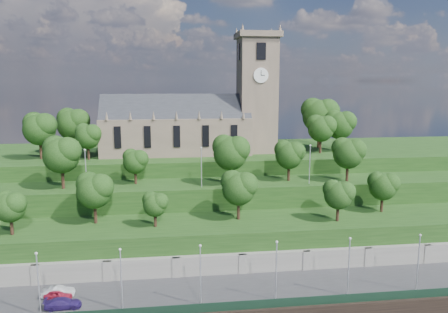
{
  "coord_description": "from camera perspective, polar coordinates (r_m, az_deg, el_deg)",
  "views": [
    {
      "loc": [
        -5.7,
        -50.23,
        30.82
      ],
      "look_at": [
        4.59,
        30.0,
        16.79
      ],
      "focal_mm": 35.0,
      "sensor_mm": 36.0,
      "label": 1
    }
  ],
  "objects": [
    {
      "name": "fence",
      "position": [
        58.41,
        -0.84,
        -19.05
      ],
      "size": [
        160.0,
        0.1,
        1.2
      ],
      "primitive_type": "cube",
      "color": "black",
      "rests_on": "promenade"
    },
    {
      "name": "embankment_lower",
      "position": [
        73.53,
        -2.4,
        -11.56
      ],
      "size": [
        160.0,
        12.0,
        8.0
      ],
      "primitive_type": "cube",
      "color": "#193913",
      "rests_on": "ground"
    },
    {
      "name": "car_right",
      "position": [
        62.6,
        -20.29,
        -17.53
      ],
      "size": [
        4.68,
        2.04,
        1.34
      ],
      "primitive_type": "imported",
      "rotation": [
        0.0,
        0.0,
        1.61
      ],
      "color": "#271854",
      "rests_on": "promenade"
    },
    {
      "name": "hilltop",
      "position": [
        103.06,
        -3.95,
        -3.26
      ],
      "size": [
        160.0,
        32.0,
        15.0
      ],
      "primitive_type": "cube",
      "color": "#193913",
      "rests_on": "ground"
    },
    {
      "name": "trees_lower",
      "position": [
        71.18,
        -2.12,
        -4.56
      ],
      "size": [
        65.9,
        9.13,
        8.41
      ],
      "color": "black",
      "rests_on": "embankment_lower"
    },
    {
      "name": "promenade",
      "position": [
        63.9,
        -1.41,
        -17.98
      ],
      "size": [
        160.0,
        12.0,
        2.0
      ],
      "primitive_type": "cube",
      "color": "#2D2D30",
      "rests_on": "ground"
    },
    {
      "name": "church",
      "position": [
        96.79,
        -3.45,
        4.9
      ],
      "size": [
        38.6,
        12.35,
        27.6
      ],
      "color": "brown",
      "rests_on": "hilltop"
    },
    {
      "name": "retaining_wall",
      "position": [
        68.58,
        -1.95,
        -14.56
      ],
      "size": [
        160.0,
        2.1,
        5.0
      ],
      "color": "slate",
      "rests_on": "ground"
    },
    {
      "name": "lamp_posts_promenade",
      "position": [
        58.07,
        -3.1,
        -14.64
      ],
      "size": [
        60.36,
        0.36,
        8.31
      ],
      "color": "#B2B2B7",
      "rests_on": "promenade"
    },
    {
      "name": "embankment_upper",
      "position": [
        83.22,
        -3.07,
        -7.53
      ],
      "size": [
        160.0,
        10.0,
        12.0
      ],
      "primitive_type": "cube",
      "color": "#193913",
      "rests_on": "ground"
    },
    {
      "name": "trees_hilltop",
      "position": [
        97.06,
        -0.57,
        4.54
      ],
      "size": [
        71.48,
        16.46,
        11.89
      ],
      "color": "black",
      "rests_on": "hilltop"
    },
    {
      "name": "trees_upper",
      "position": [
        79.52,
        -1.91,
        0.47
      ],
      "size": [
        58.68,
        8.3,
        9.43
      ],
      "color": "black",
      "rests_on": "embankment_upper"
    },
    {
      "name": "car_left",
      "position": [
        65.11,
        -20.88,
        -16.49
      ],
      "size": [
        4.04,
        2.54,
        1.28
      ],
      "primitive_type": "imported",
      "rotation": [
        0.0,
        0.0,
        1.28
      ],
      "color": "maroon",
      "rests_on": "promenade"
    },
    {
      "name": "car_middle",
      "position": [
        65.72,
        -20.85,
        -16.17
      ],
      "size": [
        4.33,
        1.69,
        1.4
      ],
      "primitive_type": "imported",
      "rotation": [
        0.0,
        0.0,
        1.62
      ],
      "color": "#98999C",
      "rests_on": "promenade"
    },
    {
      "name": "lamp_posts_upper",
      "position": [
        77.81,
        -2.98,
        -0.95
      ],
      "size": [
        40.36,
        0.36,
        7.35
      ],
      "color": "#B2B2B7",
      "rests_on": "embankment_upper"
    }
  ]
}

